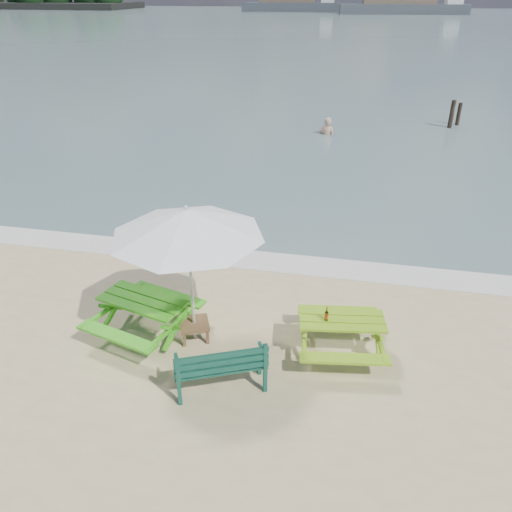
% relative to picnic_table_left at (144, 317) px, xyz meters
% --- Properties ---
extents(sea, '(300.00, 300.00, 0.00)m').
position_rel_picnic_table_left_xyz_m(sea, '(1.82, 83.51, -0.35)').
color(sea, slate).
rests_on(sea, ground).
extents(foam_strip, '(22.00, 0.90, 0.01)m').
position_rel_picnic_table_left_xyz_m(foam_strip, '(1.82, 3.11, -0.35)').
color(foam_strip, silver).
rests_on(foam_strip, ground).
extents(picnic_table_left, '(1.96, 2.08, 0.74)m').
position_rel_picnic_table_left_xyz_m(picnic_table_left, '(0.00, 0.00, 0.00)').
color(picnic_table_left, '#37A018').
rests_on(picnic_table_left, ground).
extents(picnic_table_right, '(1.65, 1.79, 0.68)m').
position_rel_picnic_table_left_xyz_m(picnic_table_right, '(3.48, 0.21, -0.03)').
color(picnic_table_right, '#75A619').
rests_on(picnic_table_right, ground).
extents(park_bench, '(1.48, 1.00, 0.87)m').
position_rel_picnic_table_left_xyz_m(park_bench, '(1.72, -1.08, -0.09)').
color(park_bench, '#0E3D30').
rests_on(park_bench, ground).
extents(side_table, '(0.67, 0.67, 0.33)m').
position_rel_picnic_table_left_xyz_m(side_table, '(0.91, 0.06, -0.18)').
color(side_table, brown).
rests_on(side_table, ground).
extents(patio_umbrella, '(3.34, 3.34, 2.52)m').
position_rel_picnic_table_left_xyz_m(patio_umbrella, '(0.91, 0.06, 1.93)').
color(patio_umbrella, silver).
rests_on(patio_umbrella, ground).
extents(beer_bottle, '(0.07, 0.07, 0.26)m').
position_rel_picnic_table_left_xyz_m(beer_bottle, '(3.22, 0.12, 0.41)').
color(beer_bottle, '#945B15').
rests_on(beer_bottle, picnic_table_right).
extents(swimmer, '(0.75, 0.55, 1.86)m').
position_rel_picnic_table_left_xyz_m(swimmer, '(2.09, 14.68, -0.56)').
color(swimmer, tan).
rests_on(swimmer, ground).
extents(mooring_pilings, '(0.59, 0.79, 1.42)m').
position_rel_picnic_table_left_xyz_m(mooring_pilings, '(7.54, 17.18, 0.11)').
color(mooring_pilings, black).
rests_on(mooring_pilings, ground).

